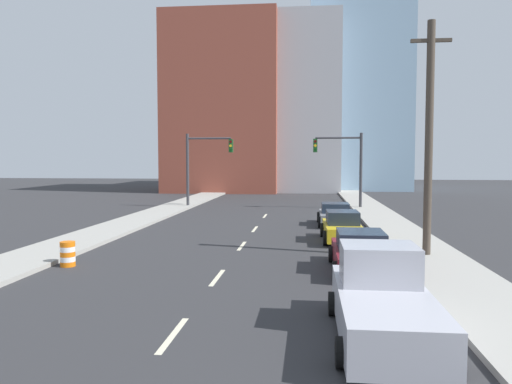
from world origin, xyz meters
TOP-DOWN VIEW (x-y plane):
  - sidewalk_left at (-8.06, 46.12)m, footprint 2.91×92.23m
  - sidewalk_right at (8.06, 46.12)m, footprint 2.91×92.23m
  - lane_stripe_at_9m at (0.00, 8.71)m, footprint 0.16×2.40m
  - lane_stripe_at_14m at (0.00, 14.36)m, footprint 0.16×2.40m
  - lane_stripe_at_21m at (0.00, 20.69)m, footprint 0.16×2.40m
  - lane_stripe_at_26m at (0.00, 26.39)m, footprint 0.16×2.40m
  - lane_stripe_at_33m at (0.00, 33.24)m, footprint 0.16×2.40m
  - building_brick_left at (-7.66, 63.31)m, footprint 14.00×16.00m
  - building_office_center at (0.95, 67.31)m, footprint 12.00×20.00m
  - building_glass_right at (9.71, 71.31)m, footprint 13.00×20.00m
  - traffic_signal_left at (-6.00, 39.07)m, footprint 4.01×0.35m
  - traffic_signal_right at (6.25, 39.07)m, footprint 4.01×0.35m
  - utility_pole_right_mid at (7.96, 18.57)m, footprint 1.60×0.32m
  - traffic_barrel at (-6.00, 15.56)m, footprint 0.56×0.56m
  - pickup_truck_silver at (4.81, 9.09)m, footprint 2.32×5.36m
  - sedan_maroon at (5.02, 15.99)m, footprint 2.20×4.67m
  - sedan_yellow at (4.80, 22.62)m, footprint 2.11×4.47m
  - sedan_gray at (4.76, 28.75)m, footprint 2.18×4.26m

SIDE VIEW (x-z plane):
  - lane_stripe_at_9m at x=0.00m, z-range 0.00..0.01m
  - lane_stripe_at_14m at x=0.00m, z-range 0.00..0.01m
  - lane_stripe_at_21m at x=0.00m, z-range 0.00..0.01m
  - lane_stripe_at_26m at x=0.00m, z-range 0.00..0.01m
  - lane_stripe_at_33m at x=0.00m, z-range 0.00..0.01m
  - sidewalk_left at x=-8.06m, z-range 0.00..0.17m
  - sidewalk_right at x=8.06m, z-range 0.00..0.17m
  - traffic_barrel at x=-6.00m, z-range 0.00..0.95m
  - sedan_gray at x=4.76m, z-range -0.05..1.32m
  - sedan_maroon at x=5.02m, z-range -0.06..1.39m
  - sedan_yellow at x=4.80m, z-range -0.06..1.45m
  - pickup_truck_silver at x=4.81m, z-range -0.20..1.84m
  - traffic_signal_left at x=-6.00m, z-range 0.90..7.13m
  - traffic_signal_right at x=6.25m, z-range 0.90..7.13m
  - utility_pole_right_mid at x=7.96m, z-range 0.12..9.75m
  - building_brick_left at x=-7.66m, z-range 0.00..21.76m
  - building_office_center at x=0.95m, z-range 0.00..21.93m
  - building_glass_right at x=9.71m, z-range 0.00..31.29m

